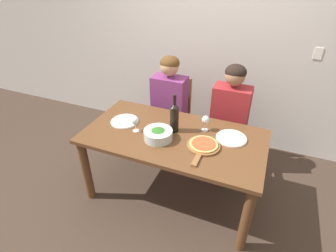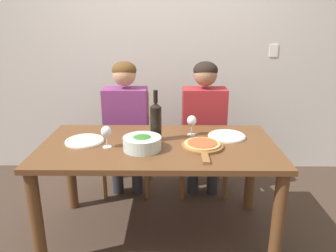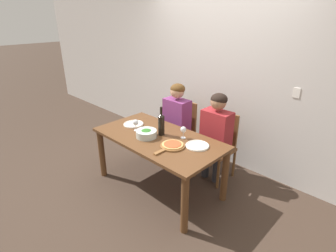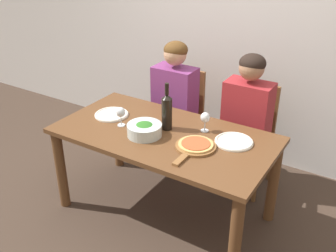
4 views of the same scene
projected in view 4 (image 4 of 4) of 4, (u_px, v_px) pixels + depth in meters
The scene contains 14 objects.
ground_plane at pixel (165, 211), 3.21m from camera, with size 40.00×40.00×0.00m, color #3D2D23.
back_wall at pixel (237, 17), 3.52m from camera, with size 10.00×0.06×2.70m.
dining_table at pixel (164, 146), 2.93m from camera, with size 1.62×0.85×0.72m.
chair_left at pixel (180, 115), 3.72m from camera, with size 0.42×0.42×0.90m.
chair_right at pixel (249, 133), 3.40m from camera, with size 0.42×0.42×0.90m.
person_woman at pixel (174, 95), 3.53m from camera, with size 0.47×0.51×1.21m.
person_man at pixel (247, 112), 3.20m from camera, with size 0.47×0.51×1.21m.
wine_bottle at pixel (167, 111), 2.88m from camera, with size 0.08×0.08×0.36m.
broccoli_bowl at pixel (144, 130), 2.83m from camera, with size 0.25×0.25×0.10m.
dinner_plate_left at pixel (112, 114), 3.14m from camera, with size 0.27×0.27×0.02m.
dinner_plate_right at pixel (234, 141), 2.75m from camera, with size 0.27×0.27×0.02m.
pizza_on_board at pixel (195, 146), 2.68m from camera, with size 0.28×0.42×0.04m.
wine_glass_left at pixel (121, 113), 2.94m from camera, with size 0.07×0.07×0.15m.
wine_glass_right at pixel (205, 118), 2.86m from camera, with size 0.07×0.07×0.15m.
Camera 4 is at (1.36, -2.14, 2.09)m, focal length 42.00 mm.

